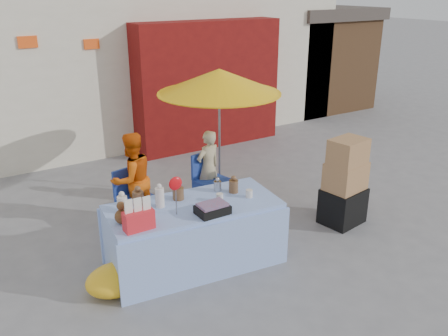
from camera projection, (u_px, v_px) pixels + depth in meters
ground at (228, 261)px, 6.00m from camera, size 80.00×80.00×0.00m
market_table at (193, 233)px, 5.81m from camera, size 2.21×1.22×1.28m
chair_left at (138, 210)px, 6.77m from camera, size 0.57×0.56×0.85m
chair_right at (213, 191)px, 7.39m from camera, size 0.57×0.56×0.85m
vendor_orange at (132, 179)px, 6.72m from camera, size 0.76×0.65×1.37m
vendor_beige at (208, 168)px, 7.38m from camera, size 0.49×0.38×1.21m
umbrella at (219, 82)px, 7.18m from camera, size 1.90×1.90×2.09m
box_stack at (345, 185)px, 6.76m from camera, size 0.65×0.56×1.29m
tarp_bundle at (117, 279)px, 5.35m from camera, size 0.83×0.73×0.32m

